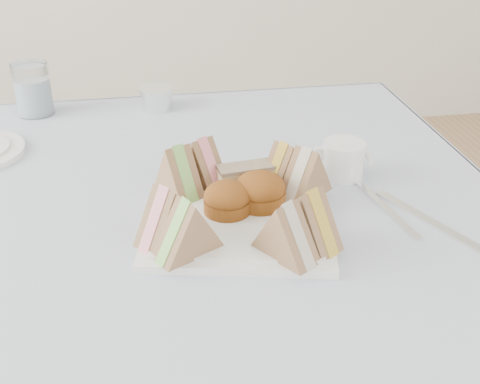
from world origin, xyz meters
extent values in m
cube|color=silver|center=(0.00, 0.00, 0.74)|extent=(1.02, 1.02, 0.01)
cube|color=white|center=(0.08, -0.04, 0.75)|extent=(0.31, 0.31, 0.01)
cylinder|color=brown|center=(0.07, -0.03, 0.78)|extent=(0.09, 0.09, 0.05)
cylinder|color=brown|center=(0.12, -0.02, 0.78)|extent=(0.08, 0.08, 0.05)
cube|color=beige|center=(0.11, 0.04, 0.78)|extent=(0.09, 0.04, 0.04)
cylinder|color=white|center=(-0.26, 0.44, 0.80)|extent=(0.08, 0.08, 0.11)
cylinder|color=white|center=(-0.01, 0.43, 0.77)|extent=(0.10, 0.10, 0.04)
cube|color=white|center=(0.35, -0.08, 0.75)|extent=(0.09, 0.19, 0.00)
cube|color=white|center=(0.30, -0.03, 0.75)|extent=(0.04, 0.19, 0.00)
cylinder|color=white|center=(0.27, 0.08, 0.78)|extent=(0.08, 0.08, 0.06)
camera|label=1|loc=(-0.04, -0.76, 1.21)|focal=45.00mm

